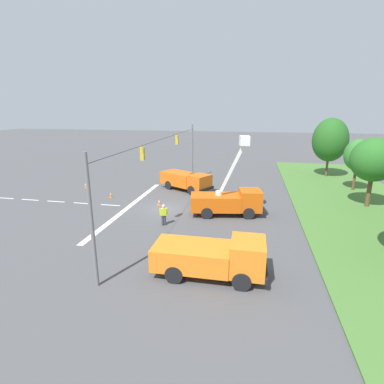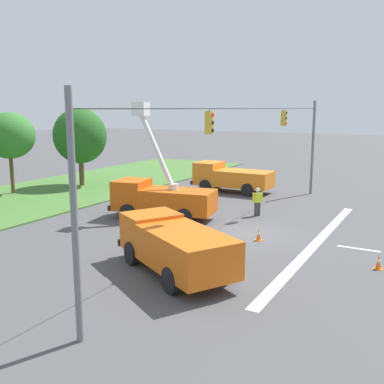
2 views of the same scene
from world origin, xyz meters
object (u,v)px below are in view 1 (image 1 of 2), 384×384
tree_centre (374,160)px  utility_truck_support_near (186,180)px  tree_west (358,155)px  traffic_cone_mid_left (86,185)px  traffic_cone_foreground_left (111,195)px  road_worker (164,214)px  traffic_cone_mid_right (159,202)px  tree_far_west (330,140)px  traffic_cone_foreground_right (170,250)px  utility_truck_support_far (213,256)px  utility_truck_bucket_lift (228,200)px

tree_centre → utility_truck_support_near: tree_centre is taller
tree_west → traffic_cone_mid_left: size_ratio=7.82×
traffic_cone_foreground_left → traffic_cone_mid_left: bearing=-122.7°
tree_centre → traffic_cone_mid_left: bearing=-92.3°
utility_truck_support_near → road_worker: 11.04m
road_worker → traffic_cone_mid_left: bearing=-127.3°
traffic_cone_mid_left → traffic_cone_mid_right: bearing=66.9°
tree_centre → tree_far_west: bearing=-176.5°
tree_west → road_worker: 23.68m
traffic_cone_foreground_right → traffic_cone_mid_left: size_ratio=0.85×
traffic_cone_foreground_left → utility_truck_support_near: bearing=121.9°
utility_truck_support_far → road_worker: (-6.79, -4.87, -0.20)m
tree_west → utility_truck_support_near: (3.55, -19.00, -2.92)m
utility_truck_support_far → road_worker: utility_truck_support_far is taller
traffic_cone_foreground_right → utility_truck_support_near: bearing=-171.2°
tree_far_west → traffic_cone_foreground_right: 30.94m
tree_west → traffic_cone_mid_left: bearing=-80.7°
utility_truck_bucket_lift → road_worker: (3.53, -4.90, -0.39)m
tree_far_west → tree_centre: bearing=3.5°
utility_truck_bucket_lift → traffic_cone_mid_left: size_ratio=9.20×
tree_west → tree_far_west: bearing=-169.0°
utility_truck_support_far → traffic_cone_mid_left: 23.86m
utility_truck_bucket_lift → utility_truck_support_near: (-7.50, -5.49, -0.18)m
road_worker → traffic_cone_foreground_right: size_ratio=2.75×
traffic_cone_mid_left → traffic_cone_foreground_right: bearing=45.1°
utility_truck_bucket_lift → traffic_cone_mid_right: bearing=-102.4°
traffic_cone_foreground_right → tree_centre: bearing=129.3°
road_worker → utility_truck_support_far: bearing=35.6°
traffic_cone_foreground_right → traffic_cone_mid_right: (-9.82, -3.83, -0.02)m
utility_truck_support_far → tree_west: bearing=147.6°
utility_truck_support_near → traffic_cone_mid_left: bearing=-82.8°
utility_truck_support_far → traffic_cone_foreground_left: 18.42m
tree_centre → traffic_cone_foreground_right: 21.09m
utility_truck_support_near → traffic_cone_mid_right: bearing=-13.1°
tree_far_west → tree_centre: (13.48, 0.83, -0.48)m
utility_truck_support_far → traffic_cone_foreground_right: utility_truck_support_far is taller
tree_far_west → utility_truck_bucket_lift: (18.25, -12.10, -3.69)m
tree_west → traffic_cone_foreground_left: size_ratio=9.59×
traffic_cone_mid_right → utility_truck_bucket_lift: bearing=77.6°
tree_west → traffic_cone_foreground_left: bearing=-72.9°
tree_far_west → utility_truck_support_near: tree_far_west is taller
utility_truck_support_far → road_worker: bearing=-144.4°
tree_west → utility_truck_bucket_lift: utility_truck_bucket_lift is taller
utility_truck_bucket_lift → traffic_cone_foreground_left: bearing=-103.2°
tree_centre → traffic_cone_mid_left: (-1.23, -30.34, -4.22)m
utility_truck_support_near → traffic_cone_mid_left: size_ratio=8.77×
utility_truck_support_near → road_worker: utility_truck_support_near is taller
road_worker → traffic_cone_mid_right: 5.46m
tree_far_west → utility_truck_support_near: size_ratio=1.20×
tree_centre → utility_truck_support_far: (15.08, -12.96, -3.40)m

